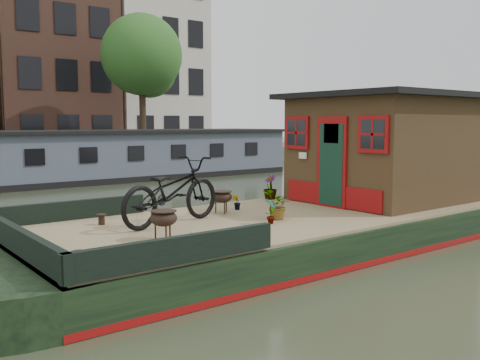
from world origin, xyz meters
TOP-DOWN VIEW (x-y plane):
  - ground at (0.00, 0.00)m, footprint 120.00×120.00m
  - houseboat_hull at (-1.33, 0.00)m, footprint 14.01×4.02m
  - houseboat_deck at (0.00, 0.00)m, footprint 11.80×3.80m
  - bow_bulwark at (-5.07, 0.00)m, footprint 3.00×4.00m
  - cabin at (2.19, 0.00)m, footprint 4.00×3.50m
  - bicycle at (-3.20, 0.42)m, footprint 2.35×1.27m
  - potted_plant_a at (-1.81, -0.62)m, footprint 0.28×0.26m
  - potted_plant_b at (-1.35, 0.97)m, footprint 0.22×0.22m
  - potted_plant_c at (-1.47, -0.39)m, footprint 0.51×0.45m
  - potted_plant_d at (0.20, 1.70)m, footprint 0.34×0.34m
  - potted_plant_e at (-4.13, -1.70)m, footprint 0.21×0.21m
  - brazier_front at (-3.94, -0.60)m, footprint 0.47×0.47m
  - brazier_rear at (-1.83, 0.81)m, footprint 0.54×0.54m
  - bollard_port at (-4.20, 1.12)m, footprint 0.17×0.17m
  - bollard_stbd at (-5.60, -1.46)m, footprint 0.21×0.21m
  - far_houseboat at (0.00, 14.00)m, footprint 20.40×4.40m
  - quay at (0.00, 20.50)m, footprint 60.00×6.00m
  - tree_right at (6.14, 19.07)m, footprint 4.40×4.40m

SIDE VIEW (x-z plane):
  - ground at x=0.00m, z-range 0.00..0.00m
  - houseboat_hull at x=-1.33m, z-range -0.03..0.57m
  - quay at x=0.00m, z-range 0.00..0.90m
  - houseboat_deck at x=0.00m, z-range 0.60..0.65m
  - bollard_port at x=-4.20m, z-range 0.65..0.84m
  - bollard_stbd at x=-5.60m, z-range 0.65..0.89m
  - potted_plant_b at x=-1.35m, z-range 0.65..0.96m
  - potted_plant_e at x=-4.13m, z-range 0.65..0.99m
  - bow_bulwark at x=-5.07m, z-range 0.65..1.00m
  - brazier_rear at x=-1.83m, z-range 0.65..1.09m
  - potted_plant_a at x=-1.81m, z-range 0.65..1.10m
  - brazier_front at x=-3.94m, z-range 0.65..1.10m
  - potted_plant_c at x=-1.47m, z-range 0.65..1.18m
  - potted_plant_d at x=0.20m, z-range 0.65..1.21m
  - far_houseboat at x=0.00m, z-range -0.09..2.02m
  - bicycle at x=-3.20m, z-range 0.65..1.82m
  - cabin at x=2.19m, z-range 0.67..3.09m
  - tree_right at x=6.14m, z-range 2.19..9.59m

